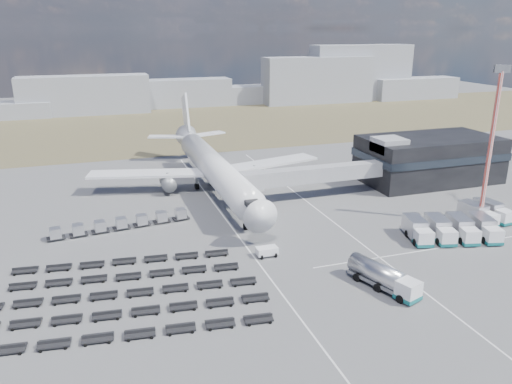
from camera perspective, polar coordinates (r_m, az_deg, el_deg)
name	(u,v)px	position (r m, az deg, el deg)	size (l,w,h in m)	color
ground	(262,250)	(78.38, 0.74, -6.69)	(420.00, 420.00, 0.00)	#565659
grass_strip	(161,126)	(181.71, -10.76, 7.43)	(420.00, 90.00, 0.01)	brown
lane_markings	(312,235)	(84.30, 6.38, -4.95)	(47.12, 110.00, 0.01)	silver
terminal	(428,158)	(118.88, 19.09, 3.70)	(30.40, 16.40, 11.00)	black
jet_bridge	(304,176)	(99.96, 5.55, 1.89)	(30.30, 3.80, 7.05)	#939399
airliner	(213,166)	(105.92, -4.98, 2.97)	(51.59, 64.53, 17.62)	white
skyline	(202,88)	(222.34, -6.15, 11.76)	(301.83, 24.19, 25.68)	gray
fuel_tanker	(383,277)	(68.97, 14.35, -9.40)	(5.92, 10.82, 3.40)	white
pushback_tug	(267,252)	(76.23, 1.25, -6.84)	(3.22, 1.81, 1.46)	white
catering_truck	(219,181)	(109.10, -4.29, 1.26)	(3.48, 5.87, 2.52)	white
service_trucks_near	(451,229)	(88.00, 21.41, -3.95)	(15.52, 10.97, 3.12)	white
service_trucks_far	(485,212)	(98.30, 24.75, -2.13)	(6.90, 8.03, 3.02)	white
uld_row	(121,223)	(88.90, -15.16, -3.47)	(24.10, 4.65, 1.87)	black
baggage_dollies	(122,294)	(67.80, -15.07, -11.21)	(37.52, 24.40, 0.82)	black
floodlight_mast	(490,148)	(93.70, 25.21, 4.61)	(2.61, 2.12, 27.42)	red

